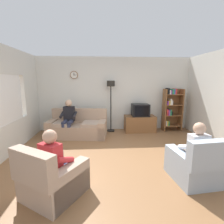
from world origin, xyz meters
name	(u,v)px	position (x,y,z in m)	size (l,w,h in m)	color
ground_plane	(124,160)	(0.00, 0.00, 0.00)	(12.00, 12.00, 0.00)	#8C603D
back_wall_assembly	(114,94)	(0.00, 2.66, 1.35)	(6.20, 0.17, 2.70)	silver
couch	(78,127)	(-1.30, 1.84, 0.31)	(1.99, 1.10, 0.90)	tan
tv_stand	(140,124)	(0.90, 2.25, 0.29)	(1.10, 0.56, 0.58)	brown
tv	(140,110)	(0.90, 2.23, 0.80)	(0.60, 0.49, 0.44)	black
bookshelf	(171,108)	(2.08, 2.32, 0.85)	(0.68, 0.36, 1.59)	brown
floor_lamp	(111,92)	(-0.16, 2.35, 1.45)	(0.28, 0.28, 1.85)	black
armchair_near_window	(53,180)	(-1.32, -1.19, 0.29)	(1.15, 1.17, 0.90)	tan
armchair_near_bookshelf	(196,166)	(1.23, -0.92, 0.29)	(0.89, 0.96, 0.90)	#9EADBC
person_on_couch	(68,117)	(-1.58, 1.73, 0.70)	(0.55, 0.57, 1.24)	black
person_in_left_armchair	(56,159)	(-1.27, -1.12, 0.60)	(0.61, 0.64, 1.12)	red
person_in_right_armchair	(194,148)	(1.22, -0.83, 0.60)	(0.54, 0.56, 1.12)	silver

